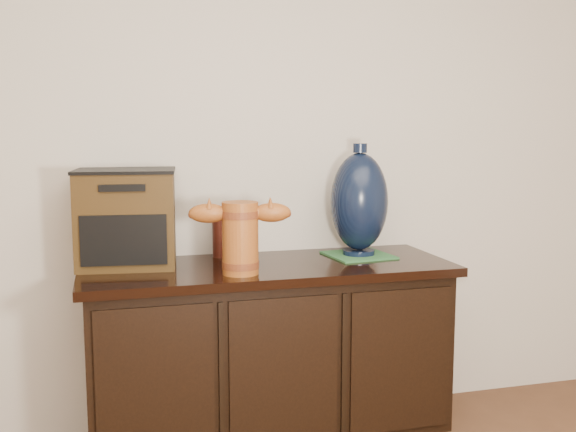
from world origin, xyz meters
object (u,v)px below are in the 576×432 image
object	(u,v)px
terracotta_vessel	(240,234)
tv_radio	(127,218)
spray_can	(221,234)
lamp_base	(359,202)
sideboard	(268,354)

from	to	relation	value
terracotta_vessel	tv_radio	distance (m)	0.48
terracotta_vessel	spray_can	world-z (taller)	terracotta_vessel
spray_can	lamp_base	bearing A→B (deg)	-13.32
sideboard	spray_can	xyz separation A→B (m)	(-0.15, 0.20, 0.47)
terracotta_vessel	spray_can	bearing A→B (deg)	102.54
terracotta_vessel	tv_radio	world-z (taller)	tv_radio
lamp_base	spray_can	world-z (taller)	lamp_base
tv_radio	spray_can	size ratio (longest dim) A/B	2.06
lamp_base	sideboard	bearing A→B (deg)	-170.74
terracotta_vessel	spray_can	distance (m)	0.35
terracotta_vessel	sideboard	bearing A→B (deg)	55.99
tv_radio	lamp_base	world-z (taller)	lamp_base
lamp_base	spray_can	xyz separation A→B (m)	(-0.57, 0.13, -0.13)
spray_can	sideboard	bearing A→B (deg)	-52.60
sideboard	terracotta_vessel	bearing A→B (deg)	-134.03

